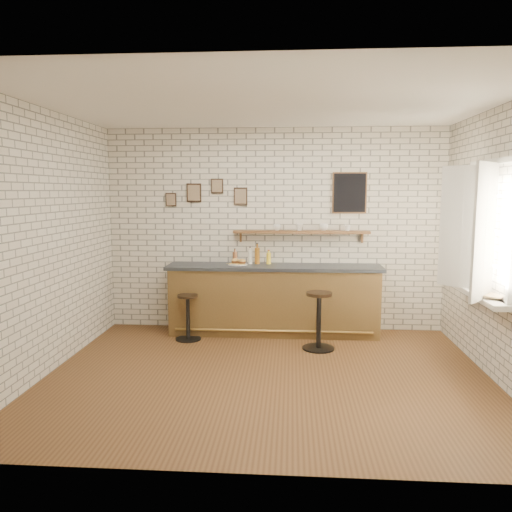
{
  "coord_description": "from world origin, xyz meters",
  "views": [
    {
      "loc": [
        0.26,
        -5.44,
        2.08
      ],
      "look_at": [
        -0.19,
        0.9,
        1.25
      ],
      "focal_mm": 35.0,
      "sensor_mm": 36.0,
      "label": 1
    }
  ],
  "objects_px": {
    "ciabatta_sandwich": "(239,261)",
    "shelf_cup_c": "(324,227)",
    "bitters_bottle_brown": "(235,257)",
    "bitters_bottle_white": "(250,257)",
    "shelf_cup_d": "(348,228)",
    "shelf_cup_b": "(299,227)",
    "bar_stool_right": "(319,319)",
    "bitters_bottle_amber": "(257,255)",
    "condiment_bottle_yellow": "(269,258)",
    "bar_stool_left": "(188,316)",
    "book_upper": "(487,295)",
    "book_lower": "(486,296)",
    "sandwich_plate": "(238,264)",
    "bar_counter": "(274,299)",
    "shelf_cup_a": "(277,227)"
  },
  "relations": [
    {
      "from": "ciabatta_sandwich",
      "to": "shelf_cup_c",
      "type": "distance_m",
      "value": 1.34
    },
    {
      "from": "bitters_bottle_brown",
      "to": "bitters_bottle_white",
      "type": "bearing_deg",
      "value": -0.0
    },
    {
      "from": "ciabatta_sandwich",
      "to": "shelf_cup_d",
      "type": "xyz_separation_m",
      "value": [
        1.58,
        0.19,
        0.48
      ]
    },
    {
      "from": "ciabatta_sandwich",
      "to": "shelf_cup_b",
      "type": "bearing_deg",
      "value": 12.03
    },
    {
      "from": "bar_stool_right",
      "to": "shelf_cup_c",
      "type": "bearing_deg",
      "value": 83.64
    },
    {
      "from": "bar_stool_right",
      "to": "shelf_cup_d",
      "type": "distance_m",
      "value": 1.51
    },
    {
      "from": "bitters_bottle_amber",
      "to": "shelf_cup_d",
      "type": "xyz_separation_m",
      "value": [
        1.32,
        0.07,
        0.41
      ]
    },
    {
      "from": "condiment_bottle_yellow",
      "to": "bar_stool_left",
      "type": "relative_size",
      "value": 0.32
    },
    {
      "from": "shelf_cup_c",
      "to": "book_upper",
      "type": "distance_m",
      "value": 2.56
    },
    {
      "from": "bar_stool_left",
      "to": "book_lower",
      "type": "relative_size",
      "value": 2.78
    },
    {
      "from": "sandwich_plate",
      "to": "shelf_cup_b",
      "type": "relative_size",
      "value": 2.55
    },
    {
      "from": "bar_stool_left",
      "to": "book_upper",
      "type": "bearing_deg",
      "value": -19.47
    },
    {
      "from": "bitters_bottle_brown",
      "to": "shelf_cup_b",
      "type": "bearing_deg",
      "value": 4.33
    },
    {
      "from": "bar_stool_left",
      "to": "shelf_cup_d",
      "type": "distance_m",
      "value": 2.62
    },
    {
      "from": "bar_counter",
      "to": "shelf_cup_c",
      "type": "distance_m",
      "value": 1.28
    },
    {
      "from": "sandwich_plate",
      "to": "bar_stool_right",
      "type": "bearing_deg",
      "value": -31.88
    },
    {
      "from": "bitters_bottle_brown",
      "to": "bar_stool_left",
      "type": "height_order",
      "value": "bitters_bottle_brown"
    },
    {
      "from": "bar_stool_right",
      "to": "book_lower",
      "type": "xyz_separation_m",
      "value": [
        1.75,
        -0.96,
        0.53
      ]
    },
    {
      "from": "sandwich_plate",
      "to": "shelf_cup_d",
      "type": "distance_m",
      "value": 1.69
    },
    {
      "from": "sandwich_plate",
      "to": "bar_stool_left",
      "type": "relative_size",
      "value": 0.43
    },
    {
      "from": "bar_stool_left",
      "to": "shelf_cup_b",
      "type": "bearing_deg",
      "value": 21.37
    },
    {
      "from": "bitters_bottle_brown",
      "to": "book_upper",
      "type": "distance_m",
      "value": 3.46
    },
    {
      "from": "bar_stool_left",
      "to": "shelf_cup_c",
      "type": "height_order",
      "value": "shelf_cup_c"
    },
    {
      "from": "bitters_bottle_brown",
      "to": "book_lower",
      "type": "bearing_deg",
      "value": -31.17
    },
    {
      "from": "sandwich_plate",
      "to": "book_upper",
      "type": "xyz_separation_m",
      "value": [
        2.9,
        -1.68,
        -0.05
      ]
    },
    {
      "from": "bar_stool_left",
      "to": "book_upper",
      "type": "height_order",
      "value": "book_upper"
    },
    {
      "from": "bitters_bottle_brown",
      "to": "shelf_cup_b",
      "type": "height_order",
      "value": "shelf_cup_b"
    },
    {
      "from": "bitters_bottle_amber",
      "to": "shelf_cup_b",
      "type": "xyz_separation_m",
      "value": [
        0.62,
        0.07,
        0.42
      ]
    },
    {
      "from": "bitters_bottle_brown",
      "to": "shelf_cup_a",
      "type": "height_order",
      "value": "shelf_cup_a"
    },
    {
      "from": "condiment_bottle_yellow",
      "to": "bar_stool_right",
      "type": "distance_m",
      "value": 1.28
    },
    {
      "from": "shelf_cup_d",
      "to": "shelf_cup_b",
      "type": "bearing_deg",
      "value": 168.3
    },
    {
      "from": "shelf_cup_d",
      "to": "book_upper",
      "type": "bearing_deg",
      "value": -66.72
    },
    {
      "from": "bitters_bottle_white",
      "to": "bar_stool_right",
      "type": "bearing_deg",
      "value": -40.3
    },
    {
      "from": "bar_counter",
      "to": "shelf_cup_c",
      "type": "bearing_deg",
      "value": 15.62
    },
    {
      "from": "bar_stool_left",
      "to": "shelf_cup_c",
      "type": "xyz_separation_m",
      "value": [
        1.91,
        0.61,
        1.21
      ]
    },
    {
      "from": "shelf_cup_a",
      "to": "bar_counter",
      "type": "bearing_deg",
      "value": -142.92
    },
    {
      "from": "ciabatta_sandwich",
      "to": "bitters_bottle_brown",
      "type": "xyz_separation_m",
      "value": [
        -0.07,
        0.12,
        0.04
      ]
    },
    {
      "from": "bitters_bottle_white",
      "to": "shelf_cup_b",
      "type": "distance_m",
      "value": 0.85
    },
    {
      "from": "shelf_cup_a",
      "to": "book_upper",
      "type": "bearing_deg",
      "value": -81.41
    },
    {
      "from": "sandwich_plate",
      "to": "bitters_bottle_white",
      "type": "xyz_separation_m",
      "value": [
        0.17,
        0.12,
        0.1
      ]
    },
    {
      "from": "bitters_bottle_brown",
      "to": "shelf_cup_d",
      "type": "bearing_deg",
      "value": 2.49
    },
    {
      "from": "shelf_cup_d",
      "to": "book_lower",
      "type": "height_order",
      "value": "shelf_cup_d"
    },
    {
      "from": "bar_counter",
      "to": "shelf_cup_a",
      "type": "relative_size",
      "value": 27.41
    },
    {
      "from": "bitters_bottle_white",
      "to": "bar_stool_left",
      "type": "relative_size",
      "value": 0.39
    },
    {
      "from": "condiment_bottle_yellow",
      "to": "shelf_cup_c",
      "type": "xyz_separation_m",
      "value": [
        0.8,
        0.07,
        0.45
      ]
    },
    {
      "from": "bar_stool_right",
      "to": "shelf_cup_b",
      "type": "distance_m",
      "value": 1.48
    },
    {
      "from": "bar_stool_right",
      "to": "bitters_bottle_brown",
      "type": "bearing_deg",
      "value": 145.44
    },
    {
      "from": "sandwich_plate",
      "to": "bitters_bottle_amber",
      "type": "distance_m",
      "value": 0.32
    },
    {
      "from": "sandwich_plate",
      "to": "bitters_bottle_white",
      "type": "bearing_deg",
      "value": 34.54
    },
    {
      "from": "ciabatta_sandwich",
      "to": "bitters_bottle_amber",
      "type": "relative_size",
      "value": 0.75
    }
  ]
}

